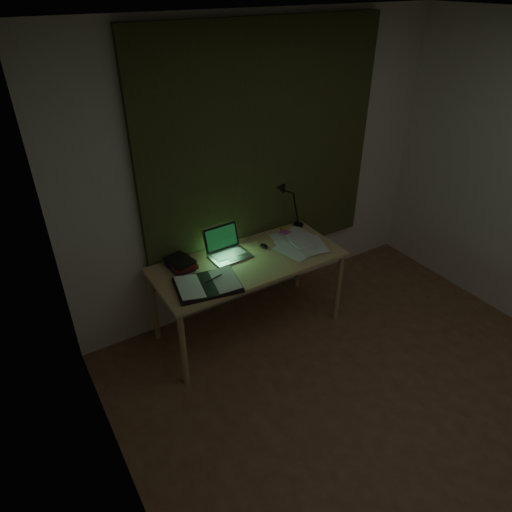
{
  "coord_description": "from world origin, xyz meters",
  "views": [
    {
      "loc": [
        -1.97,
        -1.12,
        2.71
      ],
      "look_at": [
        -0.38,
        1.46,
        0.82
      ],
      "focal_mm": 32.0,
      "sensor_mm": 36.0,
      "label": 1
    }
  ],
  "objects": [
    {
      "name": "sticky_pink",
      "position": [
        0.13,
        1.79,
        0.72
      ],
      "size": [
        0.1,
        0.1,
        0.02
      ],
      "primitive_type": "cube",
      "rotation": [
        0.0,
        0.0,
        0.24
      ],
      "color": "#CB4F99",
      "rests_on": "desk"
    },
    {
      "name": "laptop",
      "position": [
        -0.48,
        1.7,
        0.83
      ],
      "size": [
        0.33,
        0.37,
        0.23
      ],
      "primitive_type": null,
      "rotation": [
        0.0,
        0.0,
        0.03
      ],
      "color": "#B3B3B8",
      "rests_on": "desk"
    },
    {
      "name": "mouse",
      "position": [
        -0.17,
        1.68,
        0.73
      ],
      "size": [
        0.06,
        0.09,
        0.03
      ],
      "primitive_type": "ellipsoid",
      "rotation": [
        0.0,
        0.0,
        0.01
      ],
      "color": "black",
      "rests_on": "desk"
    },
    {
      "name": "desk_lamp",
      "position": [
        0.32,
        1.85,
        0.97
      ],
      "size": [
        0.36,
        0.3,
        0.5
      ],
      "primitive_type": null,
      "rotation": [
        0.0,
        0.0,
        -0.11
      ],
      "color": "black",
      "rests_on": "desk"
    },
    {
      "name": "wall_left",
      "position": [
        -1.75,
        0.0,
        1.25
      ],
      "size": [
        0.0,
        4.0,
        2.5
      ],
      "primitive_type": "cube",
      "color": "silver",
      "rests_on": "ground"
    },
    {
      "name": "sticky_yellow",
      "position": [
        0.17,
        1.85,
        0.72
      ],
      "size": [
        0.08,
        0.08,
        0.02
      ],
      "primitive_type": "cube",
      "rotation": [
        0.0,
        0.0,
        0.05
      ],
      "color": "gold",
      "rests_on": "desk"
    },
    {
      "name": "wall_back",
      "position": [
        0.0,
        2.0,
        1.25
      ],
      "size": [
        3.5,
        0.0,
        2.5
      ],
      "primitive_type": "cube",
      "color": "silver",
      "rests_on": "ground"
    },
    {
      "name": "desk",
      "position": [
        -0.38,
        1.58,
        0.36
      ],
      "size": [
        1.56,
        0.68,
        0.71
      ],
      "primitive_type": null,
      "color": "tan",
      "rests_on": "floor"
    },
    {
      "name": "floor",
      "position": [
        0.0,
        0.0,
        0.0
      ],
      "size": [
        3.5,
        4.0,
        0.0
      ],
      "primitive_type": "cube",
      "color": "brown",
      "rests_on": "ground"
    },
    {
      "name": "curtain",
      "position": [
        0.0,
        1.96,
        1.45
      ],
      "size": [
        2.2,
        0.06,
        2.0
      ],
      "primitive_type": "cube",
      "color": "#30351A",
      "rests_on": "wall_back"
    },
    {
      "name": "open_textbook",
      "position": [
        -0.83,
        1.42,
        0.73
      ],
      "size": [
        0.53,
        0.42,
        0.04
      ],
      "primitive_type": null,
      "rotation": [
        0.0,
        0.0,
        -0.19
      ],
      "color": "silver",
      "rests_on": "desk"
    },
    {
      "name": "loose_papers",
      "position": [
        0.08,
        1.58,
        0.72
      ],
      "size": [
        0.45,
        0.46,
        0.02
      ],
      "primitive_type": null,
      "rotation": [
        0.0,
        0.0,
        0.32
      ],
      "color": "silver",
      "rests_on": "desk"
    },
    {
      "name": "book_stack",
      "position": [
        -0.89,
        1.76,
        0.76
      ],
      "size": [
        0.21,
        0.24,
        0.09
      ],
      "primitive_type": null,
      "rotation": [
        0.0,
        0.0,
        0.12
      ],
      "color": "silver",
      "rests_on": "desk"
    }
  ]
}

